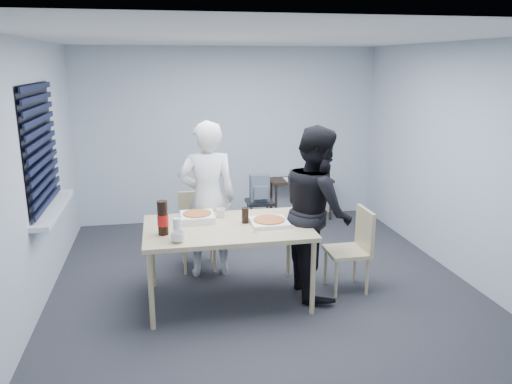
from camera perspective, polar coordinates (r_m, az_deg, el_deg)
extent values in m
plane|color=#2E2D32|center=(5.56, 0.78, -10.63)|extent=(5.00, 5.00, 0.00)
plane|color=white|center=(5.03, 0.88, 17.21)|extent=(5.00, 5.00, 0.00)
plane|color=silver|center=(7.57, -3.06, 6.47)|extent=(4.50, 0.00, 4.50)
plane|color=silver|center=(2.84, 11.26, -7.86)|extent=(4.50, 0.00, 4.50)
plane|color=silver|center=(5.18, -24.32, 1.37)|extent=(0.00, 5.00, 5.00)
plane|color=silver|center=(6.01, 22.35, 3.25)|extent=(0.00, 5.00, 5.00)
plane|color=black|center=(5.52, -23.54, 4.84)|extent=(0.00, 1.30, 1.30)
cube|color=black|center=(5.51, -23.23, 4.86)|extent=(0.04, 1.30, 1.25)
cube|color=silver|center=(5.64, -22.11, -1.77)|extent=(0.18, 1.42, 0.05)
cube|color=#CFBF8D|center=(4.98, -3.31, -4.13)|extent=(1.64, 1.04, 0.04)
cylinder|color=#CFBF8D|center=(4.67, -11.89, -11.04)|extent=(0.05, 0.05, 0.75)
cylinder|color=#CFBF8D|center=(5.51, -11.80, -6.95)|extent=(0.05, 0.05, 0.75)
cylinder|color=#CFBF8D|center=(4.86, 6.52, -9.72)|extent=(0.05, 0.05, 0.75)
cylinder|color=#CFBF8D|center=(5.68, 3.76, -6.00)|extent=(0.05, 0.05, 0.75)
cube|color=#CFBF8D|center=(5.90, -6.63, -4.69)|extent=(0.42, 0.42, 0.04)
cube|color=#CFBF8D|center=(6.01, -6.85, -1.94)|extent=(0.42, 0.04, 0.44)
cylinder|color=#CFBF8D|center=(5.81, -8.12, -7.42)|extent=(0.03, 0.03, 0.41)
cylinder|color=#CFBF8D|center=(6.13, -8.29, -6.24)|extent=(0.03, 0.03, 0.41)
cylinder|color=#CFBF8D|center=(5.84, -4.76, -7.22)|extent=(0.03, 0.03, 0.41)
cylinder|color=#CFBF8D|center=(6.15, -5.11, -6.06)|extent=(0.03, 0.03, 0.41)
cube|color=#CFBF8D|center=(5.40, 10.34, -6.72)|extent=(0.42, 0.42, 0.04)
cube|color=#CFBF8D|center=(5.39, 12.35, -4.15)|extent=(0.04, 0.42, 0.44)
cylinder|color=#CFBF8D|center=(5.28, 9.15, -9.81)|extent=(0.03, 0.03, 0.41)
cylinder|color=#CFBF8D|center=(5.57, 7.95, -8.41)|extent=(0.03, 0.03, 0.41)
cylinder|color=#CFBF8D|center=(5.40, 12.59, -9.41)|extent=(0.03, 0.03, 0.41)
cylinder|color=#CFBF8D|center=(5.69, 11.23, -8.07)|extent=(0.03, 0.03, 0.41)
imported|color=silver|center=(5.59, -5.54, -0.87)|extent=(0.65, 0.42, 1.77)
imported|color=black|center=(5.17, 6.96, -2.20)|extent=(0.47, 0.86, 1.77)
cube|color=black|center=(7.71, 5.17, 1.36)|extent=(0.95, 0.42, 0.04)
cylinder|color=black|center=(7.52, 2.30, -1.42)|extent=(0.04, 0.04, 0.59)
cylinder|color=black|center=(7.84, 1.73, -0.74)|extent=(0.04, 0.04, 0.59)
cylinder|color=black|center=(7.76, 8.54, -1.06)|extent=(0.04, 0.04, 0.59)
cylinder|color=black|center=(8.07, 7.74, -0.42)|extent=(0.04, 0.04, 0.59)
cube|color=black|center=(6.94, 0.40, -1.16)|extent=(0.36, 0.36, 0.04)
cylinder|color=black|center=(6.85, -0.53, -3.57)|extent=(0.04, 0.04, 0.46)
cylinder|color=black|center=(7.12, -0.95, -2.87)|extent=(0.04, 0.04, 0.46)
cylinder|color=black|center=(6.91, 1.79, -3.43)|extent=(0.04, 0.04, 0.46)
cylinder|color=black|center=(7.17, 1.29, -2.74)|extent=(0.04, 0.04, 0.46)
cube|color=slate|center=(6.88, 0.41, 0.48)|extent=(0.26, 0.14, 0.37)
cube|color=slate|center=(6.80, 0.57, -0.07)|extent=(0.19, 0.05, 0.18)
cube|color=white|center=(5.15, -6.72, -3.08)|extent=(0.34, 0.34, 0.04)
cube|color=white|center=(5.14, -6.73, -2.70)|extent=(0.34, 0.34, 0.04)
cylinder|color=#CC7F38|center=(5.14, -6.73, -2.44)|extent=(0.29, 0.29, 0.01)
cube|color=white|center=(5.01, 1.50, -3.48)|extent=(0.37, 0.37, 0.04)
cylinder|color=#CC7F38|center=(5.00, 1.50, -3.19)|extent=(0.31, 0.31, 0.01)
imported|color=silver|center=(4.57, -8.93, -5.10)|extent=(0.17, 0.17, 0.10)
imported|color=silver|center=(5.24, -4.05, -2.39)|extent=(0.10, 0.10, 0.09)
cylinder|color=black|center=(5.03, -1.25, -2.69)|extent=(0.09, 0.09, 0.16)
cylinder|color=black|center=(4.75, -10.61, -2.93)|extent=(0.10, 0.10, 0.33)
cylinder|color=red|center=(4.76, -10.60, -3.18)|extent=(0.10, 0.10, 0.11)
cylinder|color=silver|center=(4.67, -8.98, -4.09)|extent=(0.10, 0.10, 0.19)
torus|color=red|center=(4.77, -0.17, -4.66)|extent=(0.07, 0.07, 0.00)
cube|color=white|center=(7.66, 4.11, 1.47)|extent=(0.29, 0.34, 0.00)
cube|color=black|center=(7.81, 6.63, 1.85)|extent=(0.14, 0.12, 0.05)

